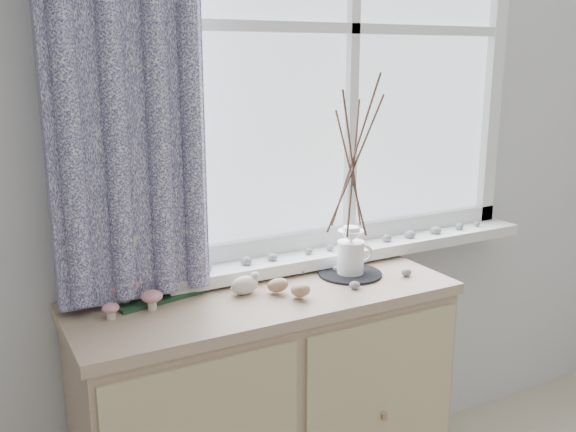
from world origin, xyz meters
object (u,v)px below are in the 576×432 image
object	(u,v)px
botanical_book	(160,266)
twig_pitcher	(353,160)
sideboard	(268,417)
toadstool_cluster	(129,292)

from	to	relation	value
botanical_book	twig_pitcher	size ratio (longest dim) A/B	0.48
sideboard	botanical_book	world-z (taller)	botanical_book
sideboard	toadstool_cluster	xyz separation A→B (m)	(-0.40, 0.09, 0.47)
botanical_book	twig_pitcher	bearing A→B (deg)	-18.32
sideboard	twig_pitcher	bearing A→B (deg)	4.04
botanical_book	toadstool_cluster	world-z (taller)	botanical_book
sideboard	botanical_book	distance (m)	0.62
botanical_book	twig_pitcher	distance (m)	0.69
botanical_book	twig_pitcher	world-z (taller)	twig_pitcher
toadstool_cluster	twig_pitcher	distance (m)	0.80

